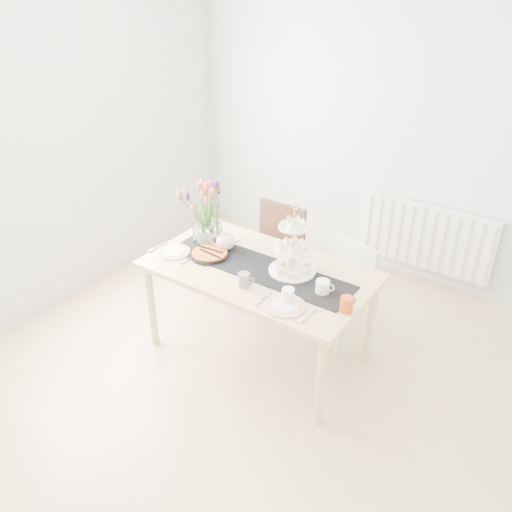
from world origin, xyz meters
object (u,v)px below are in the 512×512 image
Objects in this scene: teapot at (226,242)px; plate_right at (285,306)px; cake_stand at (293,255)px; tulip_vase at (206,203)px; cream_jug at (323,287)px; plate_left at (174,252)px; chair_white at (346,285)px; tart_tin at (210,254)px; radiator at (426,237)px; mug_grey at (244,280)px; dining_table at (259,277)px; chair_brown at (274,249)px; mug_orange at (346,304)px; mug_white at (288,295)px.

plate_right is (0.76, -0.37, -0.06)m from teapot.
cake_stand is at bearing 115.27° from plate_right.
tulip_vase is 1.07m from plate_right.
cream_jug reaches higher than plate_left.
teapot is 0.84m from plate_right.
tart_tin reaches higher than chair_white.
radiator is 12.94× the size of cream_jug.
radiator is 2.46× the size of cake_stand.
cake_stand reaches higher than mug_grey.
chair_white is 1.00m from teapot.
radiator is 2.10m from tulip_vase.
cake_stand is at bearing 13.71° from tart_tin.
cream_jug is 1.18m from plate_left.
dining_table is at bearing -110.06° from chair_white.
radiator is 4.90× the size of plate_left.
radiator is 1.42m from chair_brown.
chair_white is (-0.25, -1.11, -0.01)m from radiator.
plate_right is (0.18, -0.38, -0.13)m from cake_stand.
chair_brown is 1.31m from mug_orange.
dining_table is 0.76m from mug_orange.
cream_jug is 0.93× the size of mug_orange.
mug_grey is (-0.62, -1.95, 0.35)m from radiator.
cake_stand is 1.86× the size of plate_right.
chair_white is 0.70m from cake_stand.
mug_orange is (0.69, 0.13, 0.00)m from mug_grey.
tulip_vase reaches higher than cake_stand.
cake_stand is at bearing -95.84° from chair_white.
mug_orange is (0.08, -1.82, 0.35)m from radiator.
mug_orange is at bearing -8.85° from mug_grey.
mug_orange is (0.52, -0.20, -0.09)m from cake_stand.
plate_right is at bearing -64.73° from cake_stand.
mug_white is at bearing -139.25° from cream_jug.
tart_tin is 0.80m from mug_white.
chair_brown is at bearing 81.46° from tart_tin.
cream_jug reaches higher than radiator.
tulip_vase reaches higher than mug_orange.
mug_orange is 0.38m from plate_right.
tulip_vase is 0.38m from tart_tin.
radiator and dining_table have the same top height.
radiator is 5.26× the size of teapot.
tart_tin is (-0.91, -0.04, -0.03)m from cream_jug.
mug_white reaches higher than plate_left.
dining_table is 0.76m from chair_white.
cream_jug is 0.38× the size of plate_left.
mug_orange is at bearing 2.55° from plate_left.
dining_table is 0.32m from cake_stand.
cake_stand is at bearing 91.16° from mug_orange.
tulip_vase is 6.21× the size of mug_grey.
plate_left is at bearing 173.64° from plate_right.
teapot is 0.88m from cream_jug.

